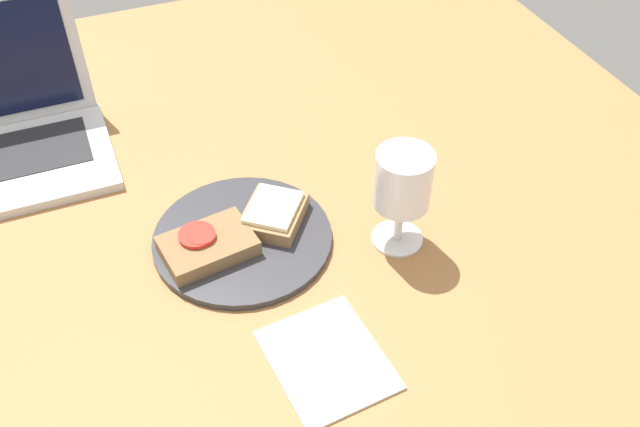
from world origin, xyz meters
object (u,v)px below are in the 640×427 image
(sandwich_with_tomato, at_px, (207,245))
(napkin, at_px, (328,359))
(plate, at_px, (243,238))
(wine_glass, at_px, (403,184))
(sandwich_with_cheese, at_px, (274,214))

(sandwich_with_tomato, bearing_deg, napkin, -68.13)
(plate, height_order, sandwich_with_tomato, sandwich_with_tomato)
(plate, height_order, napkin, plate)
(plate, height_order, wine_glass, wine_glass)
(plate, relative_size, napkin, 1.62)
(sandwich_with_tomato, relative_size, wine_glass, 0.88)
(sandwich_with_cheese, relative_size, sandwich_with_tomato, 0.92)
(sandwich_with_tomato, relative_size, napkin, 0.86)
(sandwich_with_cheese, height_order, sandwich_with_tomato, same)
(plate, xyz_separation_m, wine_glass, (0.20, -0.07, 0.09))
(plate, xyz_separation_m, sandwich_with_tomato, (-0.05, -0.01, 0.02))
(plate, bearing_deg, napkin, -81.18)
(sandwich_with_tomato, xyz_separation_m, wine_glass, (0.25, -0.06, 0.08))
(plate, relative_size, wine_glass, 1.66)
(plate, bearing_deg, wine_glass, -20.95)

